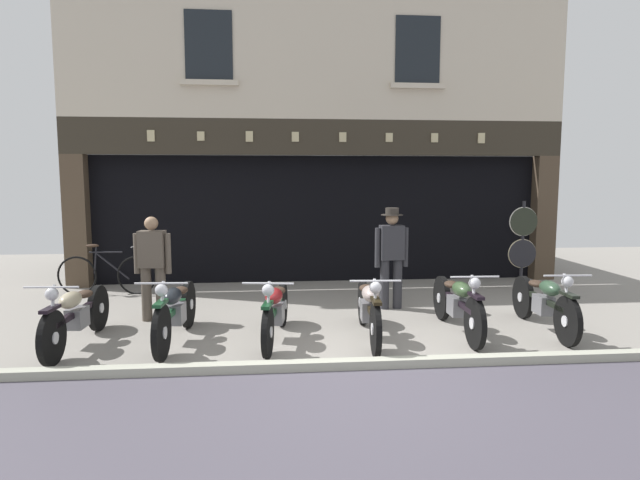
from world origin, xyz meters
TOP-DOWN VIEW (x-y plane):
  - ground at (0.00, -0.98)m, footprint 21.99×22.00m
  - shop_facade at (-0.00, 7.02)m, footprint 10.29×4.42m
  - motorcycle_far_left at (-3.47, 1.19)m, footprint 0.62×2.08m
  - motorcycle_left at (-2.24, 1.24)m, footprint 0.62×2.11m
  - motorcycle_center_left at (-0.94, 1.22)m, footprint 0.62×2.04m
  - motorcycle_center at (0.30, 1.18)m, footprint 0.62×2.09m
  - motorcycle_center_right at (1.57, 1.33)m, footprint 0.62×2.11m
  - motorcycle_right at (2.81, 1.31)m, footprint 0.62×2.05m
  - salesman_left at (-2.75, 2.39)m, footprint 0.56×0.27m
  - shopkeeper_center at (0.97, 2.81)m, footprint 0.56×0.35m
  - tyre_sign_pole at (3.77, 3.99)m, footprint 0.56×0.07m
  - advert_board_near at (-1.62, 5.40)m, footprint 0.66×0.03m
  - advert_board_far at (-2.88, 5.40)m, footprint 0.72×0.03m
  - leaning_bicycle at (-4.03, 4.38)m, footprint 1.83×0.50m

SIDE VIEW (x-z plane):
  - ground at x=0.00m, z-range -0.13..0.05m
  - leaning_bicycle at x=-4.03m, z-range -0.09..0.86m
  - motorcycle_center_left at x=-0.94m, z-range -0.03..0.87m
  - motorcycle_far_left at x=-3.47m, z-range -0.04..0.88m
  - motorcycle_right at x=2.81m, z-range -0.03..0.89m
  - motorcycle_center at x=0.30m, z-range -0.03..0.89m
  - motorcycle_center_right at x=1.57m, z-range -0.03..0.89m
  - motorcycle_left at x=-2.24m, z-range -0.03..0.90m
  - salesman_left at x=-2.75m, z-range 0.08..1.66m
  - shopkeeper_center at x=0.97m, z-range 0.09..1.76m
  - tyre_sign_pole at x=3.77m, z-range 0.14..1.85m
  - shop_facade at x=0.00m, z-range -1.40..4.79m
  - advert_board_far at x=-2.88m, z-range 1.20..2.20m
  - advert_board_near at x=-1.62m, z-range 1.38..2.27m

